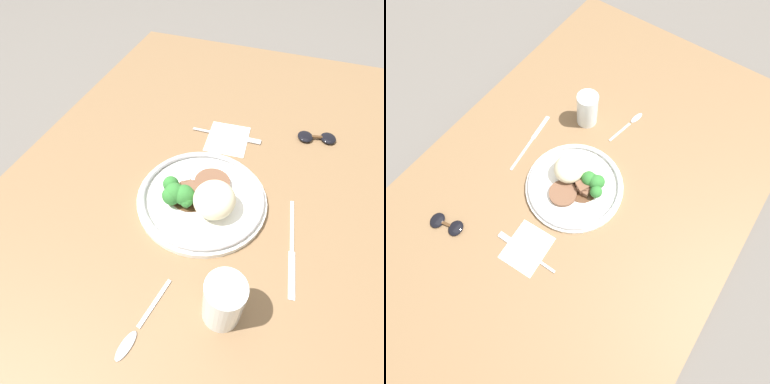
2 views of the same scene
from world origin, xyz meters
The scene contains 9 objects.
ground_plane centered at (0.00, 0.00, 0.00)m, with size 8.00×8.00×0.00m, color #5B5651.
dining_table centered at (0.00, 0.00, 0.02)m, with size 1.48×0.91×0.04m.
napkin centered at (-0.21, 0.01, 0.04)m, with size 0.13×0.11×0.00m.
plate centered at (0.02, 0.01, 0.06)m, with size 0.28×0.28×0.08m.
juice_glass centered at (0.23, 0.12, 0.09)m, with size 0.06×0.06×0.11m.
fork centered at (-0.22, 0.02, 0.04)m, with size 0.02×0.18×0.00m.
knife centered at (0.07, 0.22, 0.04)m, with size 0.22×0.04×0.00m.
spoon centered at (0.31, 0.00, 0.04)m, with size 0.15×0.04×0.01m.
sunglasses centered at (-0.28, 0.23, 0.04)m, with size 0.07×0.11×0.01m.
Camera 2 is at (-0.28, -0.21, 0.83)m, focal length 28.00 mm.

